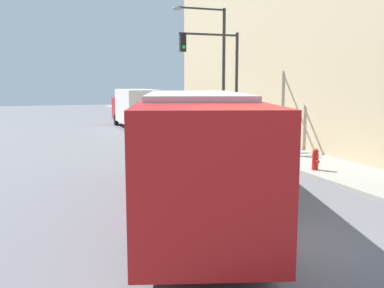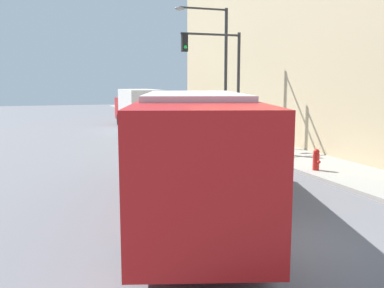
# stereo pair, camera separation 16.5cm
# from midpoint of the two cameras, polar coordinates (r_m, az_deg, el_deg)

# --- Properties ---
(ground_plane) EXTENTS (120.00, 120.00, 0.00)m
(ground_plane) POSITION_cam_midpoint_polar(r_m,az_deg,el_deg) (9.64, 10.70, -12.89)
(ground_plane) COLOR slate
(sidewalk) EXTENTS (3.03, 70.00, 0.15)m
(sidewalk) POSITION_cam_midpoint_polar(r_m,az_deg,el_deg) (29.88, 1.25, 1.74)
(sidewalk) COLOR gray
(sidewalk) RESTS_ON ground_plane
(building_facade) EXTENTS (6.00, 27.42, 12.80)m
(building_facade) POSITION_cam_midpoint_polar(r_m,az_deg,el_deg) (27.23, 14.68, 14.19)
(building_facade) COLOR tan
(building_facade) RESTS_ON ground_plane
(city_bus) EXTENTS (5.42, 10.46, 3.18)m
(city_bus) POSITION_cam_midpoint_polar(r_m,az_deg,el_deg) (11.31, -0.05, 0.03)
(city_bus) COLOR red
(city_bus) RESTS_ON ground_plane
(delivery_truck) EXTENTS (2.34, 7.61, 2.92)m
(delivery_truck) POSITION_cam_midpoint_polar(r_m,az_deg,el_deg) (32.74, -7.76, 4.92)
(delivery_truck) COLOR silver
(delivery_truck) RESTS_ON ground_plane
(fire_hydrant) EXTENTS (0.25, 0.33, 0.82)m
(fire_hydrant) POSITION_cam_midpoint_polar(r_m,az_deg,el_deg) (16.86, 15.85, -1.97)
(fire_hydrant) COLOR red
(fire_hydrant) RESTS_ON sidewalk
(traffic_light_pole) EXTENTS (3.28, 0.35, 5.87)m
(traffic_light_pole) POSITION_cam_midpoint_polar(r_m,az_deg,el_deg) (22.56, 3.32, 9.96)
(traffic_light_pole) COLOR #2D2D2D
(traffic_light_pole) RESTS_ON sidewalk
(parking_meter) EXTENTS (0.14, 0.14, 1.38)m
(parking_meter) POSITION_cam_midpoint_polar(r_m,az_deg,el_deg) (20.48, 8.76, 1.48)
(parking_meter) COLOR #2D2D2D
(parking_meter) RESTS_ON sidewalk
(street_lamp) EXTENTS (3.13, 0.28, 7.41)m
(street_lamp) POSITION_cam_midpoint_polar(r_m,az_deg,el_deg) (24.64, 3.13, 10.89)
(street_lamp) COLOR #2D2D2D
(street_lamp) RESTS_ON sidewalk
(pedestrian_near_corner) EXTENTS (0.34, 0.34, 1.62)m
(pedestrian_near_corner) POSITION_cam_midpoint_polar(r_m,az_deg,el_deg) (19.96, 12.31, 0.90)
(pedestrian_near_corner) COLOR #47382D
(pedestrian_near_corner) RESTS_ON sidewalk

